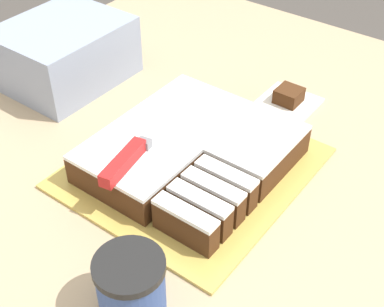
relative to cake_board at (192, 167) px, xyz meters
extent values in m
cube|color=gold|center=(0.00, 0.00, 0.00)|extent=(0.39, 0.36, 0.01)
cube|color=#472814|center=(0.00, 0.06, 0.03)|extent=(0.32, 0.17, 0.05)
cube|color=white|center=(0.00, 0.06, 0.06)|extent=(0.32, 0.17, 0.01)
cube|color=#472814|center=(0.07, -0.09, 0.03)|extent=(0.17, 0.11, 0.05)
cube|color=white|center=(0.07, -0.09, 0.06)|extent=(0.17, 0.11, 0.01)
cube|color=#472814|center=(-0.14, -0.09, 0.03)|extent=(0.03, 0.11, 0.05)
cube|color=white|center=(-0.14, -0.09, 0.06)|extent=(0.03, 0.11, 0.01)
cube|color=#472814|center=(-0.10, -0.09, 0.03)|extent=(0.03, 0.11, 0.05)
cube|color=white|center=(-0.10, -0.09, 0.06)|extent=(0.03, 0.11, 0.01)
cube|color=#472814|center=(-0.07, -0.09, 0.03)|extent=(0.03, 0.11, 0.05)
cube|color=white|center=(-0.07, -0.09, 0.06)|extent=(0.03, 0.11, 0.01)
cube|color=#472814|center=(-0.03, -0.09, 0.03)|extent=(0.03, 0.11, 0.05)
cube|color=white|center=(-0.03, -0.09, 0.06)|extent=(0.03, 0.11, 0.01)
cube|color=silver|center=(0.02, 0.07, 0.06)|extent=(0.18, 0.05, 0.00)
cube|color=slate|center=(-0.06, 0.05, 0.07)|extent=(0.02, 0.02, 0.02)
cube|color=red|center=(-0.12, 0.04, 0.07)|extent=(0.11, 0.04, 0.02)
cylinder|color=#334C8C|center=(-0.27, -0.11, 0.04)|extent=(0.09, 0.09, 0.08)
cylinder|color=black|center=(-0.27, -0.11, 0.08)|extent=(0.09, 0.09, 0.01)
cube|color=white|center=(0.28, -0.04, 0.00)|extent=(0.11, 0.11, 0.01)
cube|color=#472814|center=(0.28, -0.04, 0.02)|extent=(0.05, 0.05, 0.03)
cube|color=#8C99B2|center=(0.08, 0.39, 0.06)|extent=(0.25, 0.21, 0.13)
camera|label=1|loc=(-0.56, -0.42, 0.61)|focal=50.00mm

